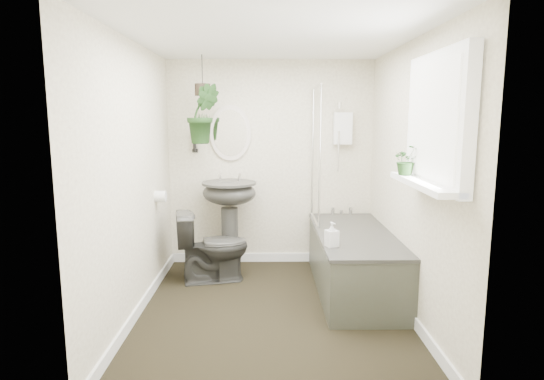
{
  "coord_description": "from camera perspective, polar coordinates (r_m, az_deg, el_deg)",
  "views": [
    {
      "loc": [
        -0.05,
        -3.73,
        1.68
      ],
      "look_at": [
        0.0,
        0.15,
        1.05
      ],
      "focal_mm": 30.0,
      "sensor_mm": 36.0,
      "label": 1
    }
  ],
  "objects": [
    {
      "name": "floor",
      "position": [
        4.1,
        0.03,
        -15.14
      ],
      "size": [
        2.3,
        2.8,
        0.02
      ],
      "primitive_type": "cube",
      "color": "black",
      "rests_on": "ground"
    },
    {
      "name": "ceiling",
      "position": [
        3.79,
        0.03,
        18.79
      ],
      "size": [
        2.3,
        2.8,
        0.02
      ],
      "primitive_type": "cube",
      "color": "white",
      "rests_on": "ground"
    },
    {
      "name": "wall_back",
      "position": [
        5.17,
        -0.17,
        3.33
      ],
      "size": [
        2.3,
        0.02,
        2.3
      ],
      "primitive_type": "cube",
      "color": "#F1ECCC",
      "rests_on": "ground"
    },
    {
      "name": "wall_front",
      "position": [
        2.38,
        0.47,
        -3.62
      ],
      "size": [
        2.3,
        0.02,
        2.3
      ],
      "primitive_type": "cube",
      "color": "#F1ECCC",
      "rests_on": "ground"
    },
    {
      "name": "wall_left",
      "position": [
        3.93,
        -17.14,
        1.06
      ],
      "size": [
        0.02,
        2.8,
        2.3
      ],
      "primitive_type": "cube",
      "color": "#F1ECCC",
      "rests_on": "ground"
    },
    {
      "name": "wall_right",
      "position": [
        3.96,
        17.07,
        1.12
      ],
      "size": [
        0.02,
        2.8,
        2.3
      ],
      "primitive_type": "cube",
      "color": "#F1ECCC",
      "rests_on": "ground"
    },
    {
      "name": "skirting",
      "position": [
        4.07,
        0.03,
        -14.37
      ],
      "size": [
        2.3,
        2.8,
        0.1
      ],
      "primitive_type": "cube",
      "color": "white",
      "rests_on": "floor"
    },
    {
      "name": "bathtub",
      "position": [
        4.54,
        10.22,
        -8.79
      ],
      "size": [
        0.72,
        1.72,
        0.58
      ],
      "primitive_type": null,
      "color": "#30302C",
      "rests_on": "floor"
    },
    {
      "name": "bath_screen",
      "position": [
        4.77,
        5.55,
        4.36
      ],
      "size": [
        0.04,
        0.72,
        1.4
      ],
      "primitive_type": null,
      "color": "silver",
      "rests_on": "bathtub"
    },
    {
      "name": "shower_box",
      "position": [
        5.15,
        8.86,
        7.65
      ],
      "size": [
        0.2,
        0.1,
        0.35
      ],
      "primitive_type": "cube",
      "color": "white",
      "rests_on": "wall_back"
    },
    {
      "name": "oval_mirror",
      "position": [
        5.12,
        -5.25,
        7.16
      ],
      "size": [
        0.46,
        0.03,
        0.62
      ],
      "primitive_type": "ellipsoid",
      "color": "beige",
      "rests_on": "wall_back"
    },
    {
      "name": "wall_sconce",
      "position": [
        5.16,
        -9.7,
        5.97
      ],
      "size": [
        0.04,
        0.04,
        0.22
      ],
      "primitive_type": "cylinder",
      "color": "black",
      "rests_on": "wall_back"
    },
    {
      "name": "toilet_roll_holder",
      "position": [
        4.62,
        -13.85,
        -0.77
      ],
      "size": [
        0.11,
        0.11,
        0.11
      ],
      "primitive_type": "cylinder",
      "rotation": [
        0.0,
        1.57,
        0.0
      ],
      "color": "white",
      "rests_on": "wall_left"
    },
    {
      "name": "window_recess",
      "position": [
        3.24,
        20.07,
        8.14
      ],
      "size": [
        0.08,
        1.0,
        0.9
      ],
      "primitive_type": "cube",
      "color": "white",
      "rests_on": "wall_right"
    },
    {
      "name": "window_sill",
      "position": [
        3.25,
        18.5,
        0.77
      ],
      "size": [
        0.18,
        1.0,
        0.04
      ],
      "primitive_type": "cube",
      "color": "white",
      "rests_on": "wall_right"
    },
    {
      "name": "window_blinds",
      "position": [
        3.22,
        19.31,
        8.18
      ],
      "size": [
        0.01,
        0.86,
        0.76
      ],
      "primitive_type": "cube",
      "color": "white",
      "rests_on": "wall_right"
    },
    {
      "name": "toilet",
      "position": [
        4.73,
        -7.45,
        -7.02
      ],
      "size": [
        0.79,
        0.55,
        0.73
      ],
      "primitive_type": "imported",
      "rotation": [
        0.0,
        0.0,
        1.78
      ],
      "color": "#30302C",
      "rests_on": "floor"
    },
    {
      "name": "pedestal_sink",
      "position": [
        4.99,
        -5.32,
        -4.54
      ],
      "size": [
        0.69,
        0.63,
        0.99
      ],
      "primitive_type": null,
      "rotation": [
        0.0,
        0.0,
        -0.25
      ],
      "color": "#30302C",
      "rests_on": "floor"
    },
    {
      "name": "sill_plant",
      "position": [
        3.51,
        16.53,
        3.62
      ],
      "size": [
        0.22,
        0.2,
        0.22
      ],
      "primitive_type": "imported",
      "rotation": [
        0.0,
        0.0,
        0.14
      ],
      "color": "black",
      "rests_on": "window_sill"
    },
    {
      "name": "hanging_plant",
      "position": [
        4.8,
        -8.63,
        9.42
      ],
      "size": [
        0.38,
        0.33,
        0.61
      ],
      "primitive_type": "imported",
      "rotation": [
        0.0,
        0.0,
        0.19
      ],
      "color": "black",
      "rests_on": "ceiling"
    },
    {
      "name": "soap_bottle",
      "position": [
        3.92,
        7.53,
        -5.54
      ],
      "size": [
        0.13,
        0.13,
        0.21
      ],
      "primitive_type": "imported",
      "rotation": [
        0.0,
        0.0,
        0.4
      ],
      "color": "black",
      "rests_on": "bathtub"
    },
    {
      "name": "hanging_pot",
      "position": [
        4.81,
        -8.7,
        12.34
      ],
      "size": [
        0.16,
        0.16,
        0.12
      ],
      "primitive_type": "cylinder",
      "color": "black",
      "rests_on": "ceiling"
    }
  ]
}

